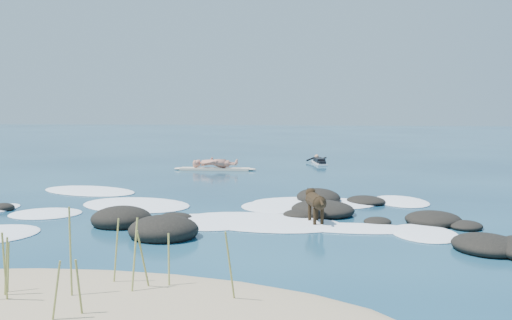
# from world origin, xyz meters

# --- Properties ---
(ground) EXTENTS (160.00, 160.00, 0.00)m
(ground) POSITION_xyz_m (0.00, 0.00, 0.00)
(ground) COLOR #0A2642
(ground) RESTS_ON ground
(dune_grass) EXTENTS (3.64, 1.60, 1.24)m
(dune_grass) POSITION_xyz_m (0.26, -7.86, 0.60)
(dune_grass) COLOR #939749
(dune_grass) RESTS_ON ground
(reef_rocks) EXTENTS (14.75, 7.15, 0.65)m
(reef_rocks) POSITION_xyz_m (0.80, -2.15, 0.12)
(reef_rocks) COLOR black
(reef_rocks) RESTS_ON ground
(breaking_foam) EXTENTS (12.92, 8.96, 0.12)m
(breaking_foam) POSITION_xyz_m (-0.16, -0.50, 0.01)
(breaking_foam) COLOR white
(breaking_foam) RESTS_ON ground
(standing_surfer_rig) EXTENTS (3.48, 0.76, 1.98)m
(standing_surfer_rig) POSITION_xyz_m (-1.86, 9.05, 0.78)
(standing_surfer_rig) COLOR beige
(standing_surfer_rig) RESTS_ON ground
(paddling_surfer_rig) EXTENTS (1.10, 2.24, 0.39)m
(paddling_surfer_rig) POSITION_xyz_m (2.32, 12.49, 0.13)
(paddling_surfer_rig) COLOR silver
(paddling_surfer_rig) RESTS_ON ground
(dog) EXTENTS (0.56, 1.20, 0.79)m
(dog) POSITION_xyz_m (2.86, -1.70, 0.52)
(dog) COLOR black
(dog) RESTS_ON ground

